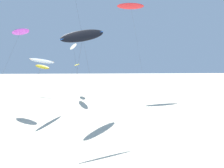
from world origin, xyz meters
The scene contains 7 objects.
flying_kite_0 centered at (-6.40, 58.57, 7.28)m, with size 4.82×9.12×7.64m.
flying_kite_2 centered at (-3.19, 28.16, 11.00)m, with size 5.21×8.66×12.25m.
flying_kite_3 centered at (6.18, 57.30, 20.68)m, with size 6.95×4.34×21.68m.
flying_kite_6 centered at (-14.53, 58.88, 6.81)m, with size 4.37×9.35×7.65m.
flying_kite_7 centered at (-14.12, 42.08, 12.94)m, with size 6.03×8.78×13.55m.
flying_kite_8 centered at (-9.75, 38.24, 8.24)m, with size 3.85×8.28×8.89m.
flying_kite_9 centered at (-6.62, 52.74, 11.19)m, with size 3.50×10.15×11.96m.
Camera 1 is at (-1.72, 1.95, 8.36)m, focal length 38.03 mm.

